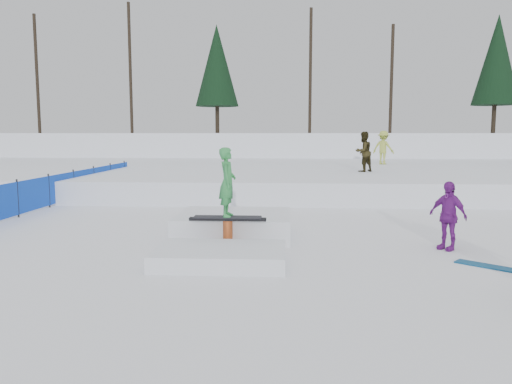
# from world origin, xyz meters

# --- Properties ---
(ground) EXTENTS (120.00, 120.00, 0.00)m
(ground) POSITION_xyz_m (0.00, 0.00, 0.00)
(ground) COLOR white
(snow_berm) EXTENTS (60.00, 14.00, 2.40)m
(snow_berm) POSITION_xyz_m (0.00, 30.00, 1.20)
(snow_berm) COLOR white
(snow_berm) RESTS_ON ground
(snow_midrise) EXTENTS (50.00, 18.00, 0.80)m
(snow_midrise) POSITION_xyz_m (0.00, 16.00, 0.40)
(snow_midrise) COLOR white
(snow_midrise) RESTS_ON ground
(safety_fence) EXTENTS (0.05, 16.00, 1.10)m
(safety_fence) POSITION_xyz_m (-6.50, 6.60, 0.55)
(safety_fence) COLOR blue
(safety_fence) RESTS_ON ground
(treeline) EXTENTS (40.24, 4.22, 10.50)m
(treeline) POSITION_xyz_m (6.18, 28.28, 7.45)
(treeline) COLOR black
(treeline) RESTS_ON snow_berm
(walker_olive) EXTENTS (1.03, 0.99, 1.67)m
(walker_olive) POSITION_xyz_m (4.38, 11.99, 1.63)
(walker_olive) COLOR black
(walker_olive) RESTS_ON snow_midrise
(walker_ygreen) EXTENTS (1.28, 1.15, 1.73)m
(walker_ygreen) POSITION_xyz_m (6.16, 17.06, 1.66)
(walker_ygreen) COLOR #ACBE44
(walker_ygreen) RESTS_ON snow_midrise
(spectator_purple) EXTENTS (0.80, 0.87, 1.43)m
(spectator_purple) POSITION_xyz_m (4.50, 1.36, 0.71)
(spectator_purple) COLOR #7A1F8D
(spectator_purple) RESTS_ON ground
(loose_board_teal) EXTENTS (1.25, 1.11, 0.03)m
(loose_board_teal) POSITION_xyz_m (4.92, -0.07, 0.01)
(loose_board_teal) COLOR navy
(loose_board_teal) RESTS_ON ground
(jib_rail_feature) EXTENTS (2.60, 4.40, 2.11)m
(jib_rail_feature) POSITION_xyz_m (-0.04, 1.72, 0.30)
(jib_rail_feature) COLOR white
(jib_rail_feature) RESTS_ON ground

